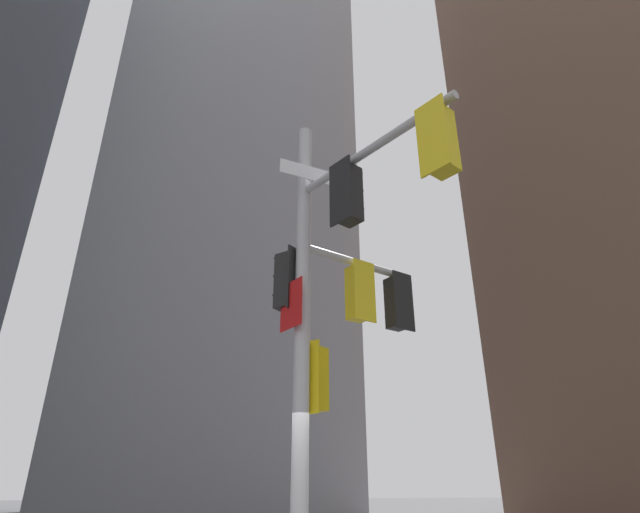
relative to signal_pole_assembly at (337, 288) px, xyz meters
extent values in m
cube|color=#9399A3|center=(-1.03, 27.31, 17.90)|extent=(15.97, 15.97, 44.76)
cylinder|color=#B2B2B5|center=(-0.53, 0.24, -0.59)|extent=(0.26, 0.26, 7.79)
cylinder|color=#B2B2B5|center=(0.22, -1.25, 1.93)|extent=(1.63, 3.05, 0.14)
cylinder|color=#B2B2B5|center=(0.59, 0.69, 0.82)|extent=(2.29, 1.03, 0.14)
cube|color=black|center=(-0.17, -0.89, 1.33)|extent=(0.24, 0.44, 1.14)
cube|color=black|center=(0.00, -0.80, 1.33)|extent=(0.46, 0.46, 1.00)
cylinder|color=red|center=(0.18, -0.71, 1.68)|extent=(0.14, 0.21, 0.20)
cube|color=black|center=(0.18, -0.71, 1.80)|extent=(0.16, 0.23, 0.02)
cylinder|color=#3C2C06|center=(0.18, -0.71, 1.33)|extent=(0.14, 0.21, 0.20)
cube|color=black|center=(0.18, -0.71, 1.45)|extent=(0.16, 0.23, 0.02)
cylinder|color=#06311C|center=(0.18, -0.71, 0.98)|extent=(0.14, 0.21, 0.20)
cube|color=black|center=(0.18, -0.71, 1.10)|extent=(0.16, 0.23, 0.02)
cube|color=yellow|center=(0.65, -2.53, 1.33)|extent=(0.24, 0.44, 1.14)
cube|color=yellow|center=(0.82, -2.45, 1.33)|extent=(0.46, 0.46, 1.00)
cylinder|color=red|center=(1.00, -2.36, 1.68)|extent=(0.14, 0.21, 0.20)
cube|color=black|center=(1.01, -2.35, 1.80)|extent=(0.16, 0.23, 0.02)
cylinder|color=#3C2C06|center=(1.00, -2.36, 1.33)|extent=(0.14, 0.21, 0.20)
cube|color=black|center=(1.01, -2.35, 1.45)|extent=(0.16, 0.23, 0.02)
cylinder|color=#06311C|center=(1.00, -2.36, 0.98)|extent=(0.14, 0.21, 0.20)
cube|color=black|center=(1.01, -2.35, 1.10)|extent=(0.16, 0.23, 0.02)
cube|color=yellow|center=(0.66, 0.52, 0.22)|extent=(0.46, 0.21, 1.14)
cube|color=yellow|center=(0.59, 0.69, 0.22)|extent=(0.44, 0.44, 1.00)
cylinder|color=red|center=(0.52, 0.88, 0.57)|extent=(0.21, 0.13, 0.20)
cube|color=black|center=(0.52, 0.88, 0.69)|extent=(0.23, 0.15, 0.02)
cylinder|color=#3C2C06|center=(0.52, 0.88, 0.22)|extent=(0.21, 0.13, 0.20)
cube|color=black|center=(0.52, 0.88, 0.34)|extent=(0.23, 0.15, 0.02)
cylinder|color=#06311C|center=(0.52, 0.88, -0.13)|extent=(0.21, 0.13, 0.20)
cube|color=black|center=(0.52, 0.88, -0.01)|extent=(0.23, 0.15, 0.02)
cube|color=black|center=(1.56, 0.87, 0.22)|extent=(0.46, 0.21, 1.14)
cube|color=black|center=(1.49, 1.05, 0.22)|extent=(0.44, 0.44, 1.00)
cylinder|color=red|center=(1.42, 1.24, 0.57)|extent=(0.21, 0.13, 0.20)
cube|color=black|center=(1.41, 1.24, 0.69)|extent=(0.23, 0.15, 0.02)
cylinder|color=#3C2C06|center=(1.42, 1.24, 0.22)|extent=(0.21, 0.13, 0.20)
cube|color=black|center=(1.41, 1.24, 0.34)|extent=(0.23, 0.15, 0.02)
cylinder|color=#06311C|center=(1.42, 1.24, -0.13)|extent=(0.21, 0.13, 0.20)
cube|color=black|center=(1.41, 1.24, -0.01)|extent=(0.23, 0.15, 0.02)
cube|color=yellow|center=(-0.42, 0.33, -1.41)|extent=(0.32, 0.39, 1.14)
cube|color=yellow|center=(-0.27, 0.45, -1.41)|extent=(0.48, 0.48, 1.00)
cylinder|color=#360605|center=(-0.12, 0.58, -1.06)|extent=(0.17, 0.19, 0.20)
cube|color=black|center=(-0.11, 0.58, -0.94)|extent=(0.19, 0.22, 0.02)
cylinder|color=#3C2C06|center=(-0.12, 0.58, -1.41)|extent=(0.17, 0.19, 0.20)
cube|color=black|center=(-0.11, 0.58, -1.29)|extent=(0.19, 0.22, 0.02)
cylinder|color=#19C672|center=(-0.12, 0.58, -1.76)|extent=(0.17, 0.19, 0.20)
cube|color=black|center=(-0.11, 0.58, -1.64)|extent=(0.19, 0.22, 0.02)
cube|color=black|center=(-0.62, 0.35, 0.24)|extent=(0.38, 0.34, 1.14)
cube|color=black|center=(-0.75, 0.49, 0.24)|extent=(0.48, 0.48, 1.00)
cylinder|color=red|center=(-0.88, 0.64, 0.59)|extent=(0.19, 0.18, 0.20)
cube|color=black|center=(-0.89, 0.64, 0.71)|extent=(0.21, 0.20, 0.02)
cylinder|color=#3C2C06|center=(-0.88, 0.64, 0.24)|extent=(0.19, 0.18, 0.20)
cube|color=black|center=(-0.89, 0.64, 0.36)|extent=(0.21, 0.20, 0.02)
cylinder|color=#06311C|center=(-0.88, 0.64, -0.11)|extent=(0.19, 0.18, 0.20)
cube|color=black|center=(-0.89, 0.64, 0.01)|extent=(0.21, 0.20, 0.02)
cube|color=white|center=(-0.45, -0.10, 2.13)|extent=(1.22, 0.28, 0.28)
cube|color=#19479E|center=(-0.45, -0.10, 2.13)|extent=(1.18, 0.27, 0.24)
cube|color=red|center=(-0.73, 0.16, -0.29)|extent=(0.25, 0.60, 0.80)
cube|color=white|center=(-0.73, 0.16, -0.29)|extent=(0.23, 0.56, 0.76)
camera|label=1|loc=(-2.12, -7.52, -2.98)|focal=28.26mm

